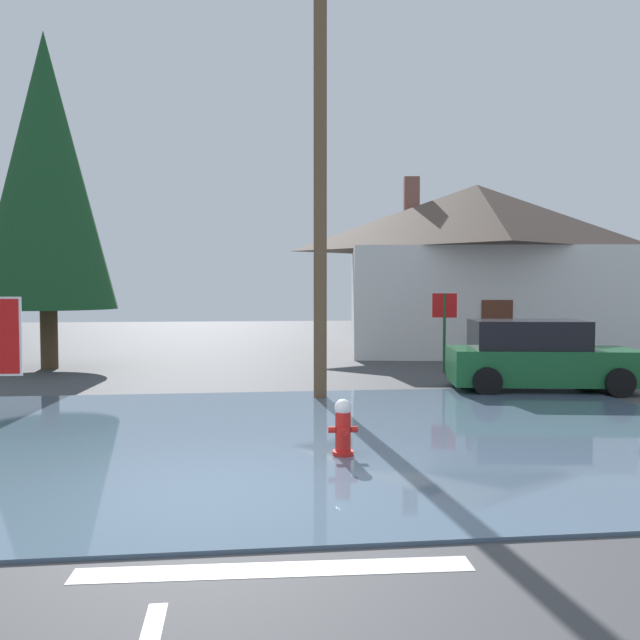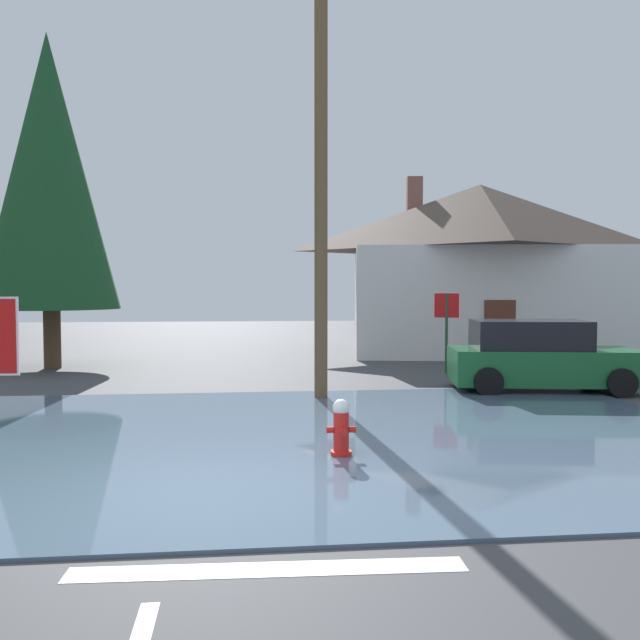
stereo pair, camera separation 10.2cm
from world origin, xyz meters
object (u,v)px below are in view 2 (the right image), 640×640
(parked_car, at_px, (539,357))
(fire_hydrant, at_px, (341,429))
(stop_sign_far, at_px, (447,316))
(pine_tree_tall_left, at_px, (49,172))
(house, at_px, (479,265))
(utility_pole, at_px, (321,165))

(parked_car, bearing_deg, fire_hydrant, -134.75)
(stop_sign_far, height_order, pine_tree_tall_left, pine_tree_tall_left)
(house, bearing_deg, stop_sign_far, -117.16)
(stop_sign_far, relative_size, house, 0.21)
(parked_car, bearing_deg, house, 78.44)
(fire_hydrant, xyz_separation_m, house, (7.28, 14.72, 2.85))
(utility_pole, distance_m, house, 12.25)
(utility_pole, bearing_deg, house, 54.52)
(stop_sign_far, relative_size, pine_tree_tall_left, 0.23)
(house, bearing_deg, pine_tree_tall_left, -165.37)
(stop_sign_far, bearing_deg, fire_hydrant, -115.70)
(pine_tree_tall_left, bearing_deg, stop_sign_far, -11.57)
(stop_sign_far, bearing_deg, utility_pole, -135.85)
(utility_pole, relative_size, stop_sign_far, 4.25)
(fire_hydrant, distance_m, pine_tree_tall_left, 14.13)
(utility_pole, relative_size, parked_car, 2.17)
(house, xyz_separation_m, parked_car, (-1.90, -9.30, -2.47))
(stop_sign_far, xyz_separation_m, parked_car, (1.21, -3.23, -0.83))
(house, bearing_deg, utility_pole, -125.48)
(stop_sign_far, bearing_deg, house, 62.84)
(fire_hydrant, height_order, house, house)
(stop_sign_far, xyz_separation_m, pine_tree_tall_left, (-11.28, 2.31, 4.17))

